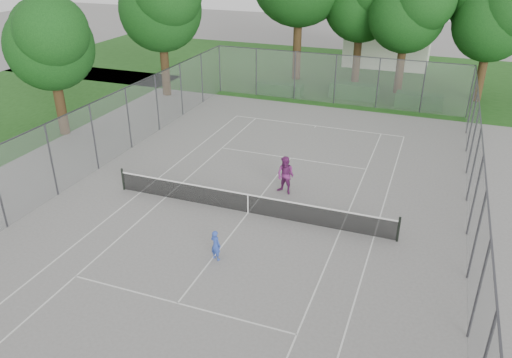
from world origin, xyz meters
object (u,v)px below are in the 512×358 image
(house, at_px, (391,23))
(woman_player, at_px, (286,175))
(girl_player, at_px, (216,245))
(tennis_net, at_px, (248,203))

(house, height_order, woman_player, house)
(girl_player, bearing_deg, woman_player, -77.30)
(tennis_net, bearing_deg, girl_player, -87.69)
(house, relative_size, woman_player, 5.04)
(house, height_order, girl_player, house)
(house, relative_size, girl_player, 7.48)
(tennis_net, distance_m, woman_player, 2.60)
(girl_player, height_order, woman_player, woman_player)
(girl_player, distance_m, woman_player, 6.09)
(tennis_net, relative_size, house, 1.39)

